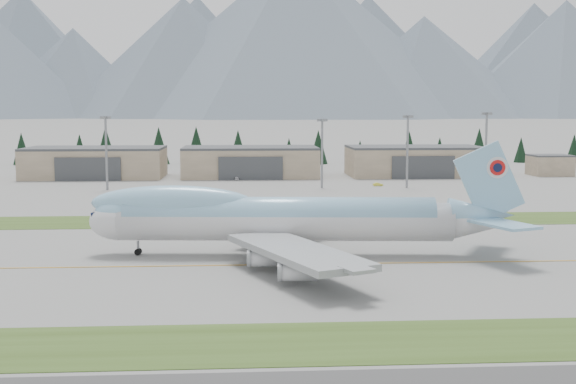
{
  "coord_description": "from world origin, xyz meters",
  "views": [
    {
      "loc": [
        -17.42,
        -109.81,
        23.91
      ],
      "look_at": [
        -8.8,
        29.57,
        8.0
      ],
      "focal_mm": 45.0,
      "sensor_mm": 36.0,
      "label": 1
    }
  ],
  "objects": [
    {
      "name": "conifer_belt",
      "position": [
        -12.03,
        212.13,
        7.4
      ],
      "size": [
        274.75,
        13.04,
        16.79
      ],
      "color": "black",
      "rests_on": "ground"
    },
    {
      "name": "floodlight_masts",
      "position": [
        9.88,
        108.89,
        15.57
      ],
      "size": [
        118.47,
        6.48,
        23.21
      ],
      "color": "gray",
      "rests_on": "ground"
    },
    {
      "name": "hangar_center",
      "position": [
        -15.0,
        149.9,
        5.39
      ],
      "size": [
        48.0,
        26.6,
        10.8
      ],
      "color": "gray",
      "rests_on": "ground"
    },
    {
      "name": "grass_strip_far",
      "position": [
        0.0,
        45.0,
        0.0
      ],
      "size": [
        400.0,
        18.0,
        0.08
      ],
      "primitive_type": "cube",
      "color": "#34491A",
      "rests_on": "ground"
    },
    {
      "name": "service_vehicle_c",
      "position": [
        62.28,
        123.14,
        0.0
      ],
      "size": [
        2.5,
        3.8,
        1.02
      ],
      "primitive_type": "imported",
      "rotation": [
        0.0,
        0.0,
        0.33
      ],
      "color": "silver",
      "rests_on": "ground"
    },
    {
      "name": "taxiway_line_main",
      "position": [
        0.0,
        0.0,
        0.0
      ],
      "size": [
        400.0,
        0.4,
        0.02
      ],
      "primitive_type": "cube",
      "color": "#C78817",
      "rests_on": "ground"
    },
    {
      "name": "hangar_right",
      "position": [
        45.0,
        149.9,
        5.39
      ],
      "size": [
        48.0,
        26.6,
        10.8
      ],
      "color": "gray",
      "rests_on": "ground"
    },
    {
      "name": "ground",
      "position": [
        0.0,
        0.0,
        0.0
      ],
      "size": [
        7000.0,
        7000.0,
        0.0
      ],
      "primitive_type": "plane",
      "color": "slate",
      "rests_on": "ground"
    },
    {
      "name": "boeing_747_freighter",
      "position": [
        -11.38,
        7.22,
        6.28
      ],
      "size": [
        72.28,
        62.22,
        19.04
      ],
      "rotation": [
        0.0,
        0.0,
        -0.08
      ],
      "color": "silver",
      "rests_on": "ground"
    },
    {
      "name": "hangar_left",
      "position": [
        -70.0,
        149.9,
        5.39
      ],
      "size": [
        48.0,
        26.6,
        10.8
      ],
      "color": "gray",
      "rests_on": "ground"
    },
    {
      "name": "mountain_ridge_rear",
      "position": [
        110.85,
        2900.0,
        259.13
      ],
      "size": [
        4541.09,
        1045.7,
        522.85
      ],
      "color": "slate",
      "rests_on": "ground"
    },
    {
      "name": "grass_strip_near",
      "position": [
        0.0,
        -38.0,
        0.0
      ],
      "size": [
        400.0,
        14.0,
        0.08
      ],
      "primitive_type": "cube",
      "color": "#34491A",
      "rests_on": "ground"
    },
    {
      "name": "control_shed",
      "position": [
        95.0,
        148.0,
        3.8
      ],
      "size": [
        14.0,
        12.0,
        7.6
      ],
      "color": "gray",
      "rests_on": "ground"
    },
    {
      "name": "service_vehicle_a",
      "position": [
        -19.83,
        136.63,
        0.0
      ],
      "size": [
        1.77,
        3.7,
        1.22
      ],
      "primitive_type": "imported",
      "rotation": [
        0.0,
        0.0,
        0.09
      ],
      "color": "white",
      "rests_on": "ground"
    },
    {
      "name": "service_vehicle_b",
      "position": [
        24.96,
        114.54,
        0.0
      ],
      "size": [
        3.32,
        1.46,
        1.06
      ],
      "primitive_type": "imported",
      "rotation": [
        0.0,
        0.0,
        1.67
      ],
      "color": "yellow",
      "rests_on": "ground"
    },
    {
      "name": "mountain_ridge_front",
      "position": [
        -30.14,
        2179.2,
        226.47
      ],
      "size": [
        4284.26,
        1226.83,
        523.61
      ],
      "color": "slate",
      "rests_on": "ground"
    }
  ]
}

